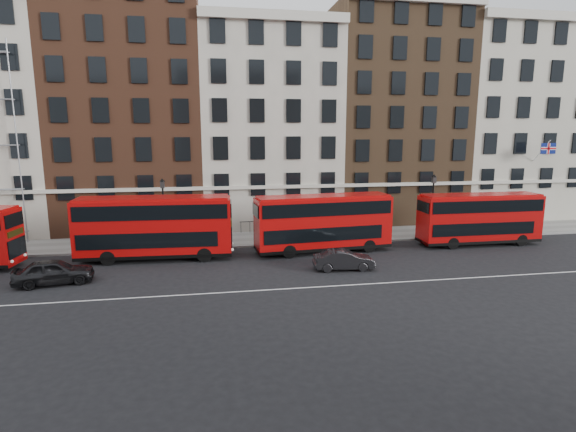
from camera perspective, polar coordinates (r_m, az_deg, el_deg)
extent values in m
plane|color=black|center=(28.68, 2.26, -7.71)|extent=(120.00, 120.00, 0.00)
cube|color=gray|center=(38.60, -1.01, -2.77)|extent=(80.00, 5.00, 0.15)
cube|color=gray|center=(36.20, -0.40, -3.67)|extent=(80.00, 0.30, 0.16)
cube|color=white|center=(26.83, 3.16, -9.02)|extent=(70.00, 0.12, 0.01)
cube|color=brown|center=(45.21, -19.28, 12.55)|extent=(12.80, 10.00, 22.00)
cube|color=#A7A294|center=(44.98, -2.54, 11.22)|extent=(12.80, 10.00, 19.00)
cube|color=beige|center=(40.92, -1.63, 24.16)|extent=(12.80, 0.50, 0.80)
cube|color=brown|center=(48.34, 13.03, 12.11)|extent=(12.80, 10.00, 21.00)
cube|color=#B4AE9C|center=(54.54, 25.72, 10.62)|extent=(12.80, 10.00, 20.00)
cube|color=beige|center=(51.42, 30.25, 21.13)|extent=(12.80, 0.50, 0.80)
cube|color=black|center=(35.04, -31.15, -3.42)|extent=(0.34, 2.05, 1.21)
cube|color=black|center=(34.83, -31.31, -1.82)|extent=(0.31, 1.77, 0.39)
cylinder|color=black|center=(37.01, -32.63, -4.45)|extent=(0.96, 0.38, 0.93)
cube|color=#B00909|center=(33.27, -16.54, -1.35)|extent=(10.81, 3.03, 4.03)
cube|color=black|center=(33.70, -16.37, -4.50)|extent=(10.81, 3.07, 0.24)
cube|color=black|center=(33.46, -16.99, -2.51)|extent=(9.59, 3.05, 1.07)
cube|color=black|center=(33.04, -16.65, 0.77)|extent=(10.40, 3.09, 1.02)
cube|color=#B00909|center=(32.92, -16.72, 2.17)|extent=(10.49, 2.81, 0.18)
cube|color=black|center=(32.99, -7.17, -2.49)|extent=(0.18, 2.24, 1.33)
cube|color=black|center=(32.76, -7.22, -0.63)|extent=(0.17, 1.94, 0.43)
cylinder|color=black|center=(32.20, -10.56, -4.88)|extent=(1.03, 0.33, 1.02)
cylinder|color=black|center=(34.41, -10.36, -3.87)|extent=(1.03, 0.33, 1.02)
cylinder|color=black|center=(33.25, -21.90, -4.99)|extent=(1.03, 0.33, 1.02)
cylinder|color=black|center=(35.39, -20.99, -4.01)|extent=(1.03, 0.33, 1.02)
cube|color=#B00909|center=(34.08, 4.48, -0.82)|extent=(10.46, 3.33, 3.87)
cube|color=black|center=(34.48, 4.44, -3.78)|extent=(10.46, 3.37, 0.24)
cube|color=black|center=(34.12, 4.00, -1.93)|extent=(9.30, 3.31, 1.03)
cube|color=black|center=(33.86, 4.51, 1.17)|extent=(10.08, 3.38, 0.98)
cube|color=#B00909|center=(33.74, 4.53, 2.49)|extent=(10.15, 3.11, 0.18)
cube|color=black|center=(36.25, 12.23, -1.56)|extent=(0.26, 2.15, 1.27)
cube|color=black|center=(36.04, 12.29, 0.07)|extent=(0.24, 1.86, 0.41)
cylinder|color=black|center=(34.72, 10.25, -3.77)|extent=(1.00, 0.36, 0.98)
cylinder|color=black|center=(36.66, 8.80, -2.96)|extent=(1.00, 0.36, 0.98)
cylinder|color=black|center=(32.62, 0.18, -4.53)|extent=(1.00, 0.36, 0.98)
cylinder|color=black|center=(34.67, -0.76, -3.62)|extent=(1.00, 0.36, 0.98)
cube|color=#B00909|center=(39.33, 23.13, -0.27)|extent=(9.80, 2.34, 3.68)
cube|color=black|center=(39.67, 22.95, -2.72)|extent=(9.80, 2.38, 0.22)
cube|color=black|center=(39.30, 22.72, -1.18)|extent=(8.68, 2.42, 0.98)
cube|color=black|center=(39.15, 23.25, 1.37)|extent=(9.42, 2.42, 0.93)
cube|color=#B00909|center=(39.05, 23.33, 2.45)|extent=(9.52, 2.16, 0.17)
cube|color=black|center=(42.33, 28.69, -1.00)|extent=(0.08, 2.05, 1.21)
cube|color=black|center=(42.16, 28.81, 0.33)|extent=(0.08, 1.77, 0.39)
cylinder|color=black|center=(40.64, 27.52, -2.75)|extent=(0.93, 0.26, 0.93)
cylinder|color=black|center=(42.27, 25.82, -2.13)|extent=(0.93, 0.26, 0.93)
cylinder|color=black|center=(37.35, 20.19, -3.28)|extent=(0.93, 0.26, 0.93)
cylinder|color=black|center=(39.12, 18.68, -2.57)|extent=(0.93, 0.26, 0.93)
imported|color=black|center=(30.58, -27.60, -6.28)|extent=(4.72, 2.54, 1.53)
imported|color=black|center=(30.16, 7.09, -5.55)|extent=(4.11, 1.71, 1.32)
cylinder|color=black|center=(36.67, -15.47, -0.08)|extent=(0.14, 0.14, 4.60)
cylinder|color=black|center=(37.08, -15.32, -3.12)|extent=(0.32, 0.32, 0.60)
cube|color=#262626|center=(36.30, -15.67, 3.87)|extent=(0.32, 0.32, 0.55)
cone|color=black|center=(36.26, -15.69, 4.42)|extent=(0.44, 0.44, 0.25)
cylinder|color=black|center=(40.79, 17.83, 0.84)|extent=(0.14, 0.14, 4.60)
cylinder|color=black|center=(41.16, 17.68, -1.90)|extent=(0.32, 0.32, 0.60)
cube|color=#262626|center=(40.46, 18.04, 4.40)|extent=(0.32, 0.32, 0.55)
cone|color=black|center=(40.42, 18.07, 4.89)|extent=(0.44, 0.44, 0.25)
cylinder|color=black|center=(45.79, 29.19, -0.25)|extent=(0.12, 0.12, 2.60)
cube|color=black|center=(45.44, 29.49, 1.69)|extent=(0.25, 0.30, 0.75)
sphere|color=red|center=(45.28, 29.65, 1.93)|extent=(0.14, 0.14, 0.14)
sphere|color=#0C9919|center=(45.34, 29.60, 1.38)|extent=(0.14, 0.14, 0.14)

